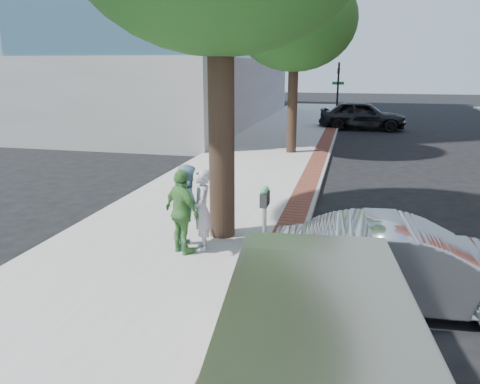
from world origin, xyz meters
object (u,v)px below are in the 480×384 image
(person_officer, at_px, (188,206))
(person_green, at_px, (182,212))
(van, at_px, (318,379))
(parking_meter, at_px, (265,211))
(bg_car, at_px, (362,115))
(sedan_silver, at_px, (405,265))
(person_gray, at_px, (202,210))

(person_officer, distance_m, person_green, 0.39)
(person_officer, bearing_deg, van, -176.49)
(parking_meter, height_order, person_green, person_green)
(parking_meter, distance_m, bg_car, 20.85)
(bg_car, bearing_deg, van, -179.51)
(parking_meter, relative_size, sedan_silver, 0.36)
(person_gray, bearing_deg, sedan_silver, 53.17)
(person_green, height_order, van, person_green)
(van, bearing_deg, person_gray, 113.19)
(person_green, xyz_separation_m, bg_car, (3.47, 20.41, -0.12))
(person_green, relative_size, sedan_silver, 0.40)
(person_gray, distance_m, bg_car, 20.38)
(parking_meter, bearing_deg, person_gray, 154.63)
(person_officer, height_order, sedan_silver, person_officer)
(person_green, bearing_deg, parking_meter, -158.48)
(sedan_silver, bearing_deg, person_officer, 67.73)
(person_gray, height_order, person_officer, person_officer)
(parking_meter, bearing_deg, sedan_silver, -12.37)
(person_officer, height_order, bg_car, person_officer)
(parking_meter, height_order, person_gray, person_gray)
(sedan_silver, height_order, van, van)
(person_gray, height_order, bg_car, person_gray)
(person_officer, distance_m, sedan_silver, 4.13)
(person_green, bearing_deg, sedan_silver, -158.63)
(parking_meter, relative_size, van, 0.32)
(bg_car, bearing_deg, person_gray, 173.00)
(person_gray, bearing_deg, bg_car, 151.62)
(person_green, bearing_deg, van, 157.70)
(sedan_silver, bearing_deg, person_green, 72.91)
(person_gray, xyz_separation_m, bg_car, (3.17, 20.13, -0.10))
(parking_meter, bearing_deg, van, -72.52)
(person_gray, xyz_separation_m, van, (2.54, -4.48, -0.02))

